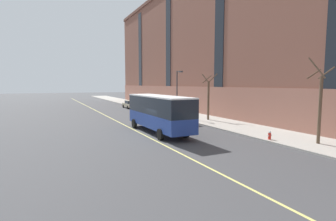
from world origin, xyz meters
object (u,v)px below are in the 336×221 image
(city_bus, at_px, (158,111))
(parked_car_champagne_2, at_px, (130,104))
(parked_car_white_3, at_px, (183,117))
(street_lamp, at_px, (178,89))
(street_tree_mid_block, at_px, (208,97))
(parked_car_red_0, at_px, (152,110))
(fire_hydrant, at_px, (270,135))
(street_tree_near_corner, at_px, (320,104))

(city_bus, distance_m, parked_car_champagne_2, 27.22)
(parked_car_white_3, relative_size, street_lamp, 0.66)
(parked_car_white_3, distance_m, street_tree_mid_block, 4.87)
(street_tree_mid_block, distance_m, street_lamp, 5.03)
(city_bus, bearing_deg, street_tree_mid_block, 28.57)
(parked_car_red_0, xyz_separation_m, street_lamp, (1.85, -5.23, 3.39))
(city_bus, distance_m, street_lamp, 11.99)
(fire_hydrant, bearing_deg, street_tree_mid_block, 79.53)
(city_bus, xyz_separation_m, street_lamp, (7.08, 9.45, 2.04))
(parked_car_champagne_2, bearing_deg, street_lamp, -84.05)
(city_bus, height_order, street_tree_near_corner, street_tree_near_corner)
(parked_car_white_3, bearing_deg, street_lamp, 69.58)
(fire_hydrant, bearing_deg, parked_car_red_0, 94.50)
(city_bus, bearing_deg, fire_hydrant, -47.31)
(street_tree_mid_block, distance_m, fire_hydrant, 13.12)
(parked_car_red_0, height_order, street_tree_mid_block, street_tree_mid_block)
(parked_car_champagne_2, height_order, fire_hydrant, parked_car_champagne_2)
(parked_car_white_3, height_order, fire_hydrant, parked_car_white_3)
(street_lamp, bearing_deg, parked_car_white_3, -110.42)
(city_bus, bearing_deg, parked_car_red_0, 70.40)
(street_lamp, bearing_deg, fire_hydrant, -90.34)
(parked_car_champagne_2, distance_m, fire_hydrant, 34.28)
(street_lamp, bearing_deg, parked_car_champagne_2, 95.95)
(parked_car_champagne_2, relative_size, street_tree_mid_block, 0.79)
(parked_car_champagne_2, relative_size, street_lamp, 0.73)
(city_bus, height_order, fire_hydrant, city_bus)
(parked_car_champagne_2, height_order, street_tree_mid_block, street_tree_mid_block)
(street_tree_mid_block, height_order, fire_hydrant, street_tree_mid_block)
(street_tree_near_corner, bearing_deg, fire_hydrant, 130.35)
(parked_car_white_3, height_order, street_tree_mid_block, street_tree_mid_block)
(street_tree_mid_block, bearing_deg, parked_car_white_3, -168.89)
(city_bus, distance_m, parked_car_white_3, 6.81)
(city_bus, distance_m, parked_car_red_0, 15.64)
(street_tree_near_corner, bearing_deg, parked_car_white_3, 105.89)
(parked_car_champagne_2, height_order, parked_car_white_3, same)
(street_lamp, distance_m, fire_hydrant, 17.41)
(city_bus, xyz_separation_m, street_tree_mid_block, (9.31, 5.07, 1.01))
(street_tree_mid_block, bearing_deg, parked_car_red_0, 113.03)
(parked_car_red_0, distance_m, street_lamp, 6.50)
(street_tree_mid_block, height_order, street_lamp, street_lamp)
(street_lamp, bearing_deg, street_tree_mid_block, -62.99)
(fire_hydrant, bearing_deg, city_bus, 132.69)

